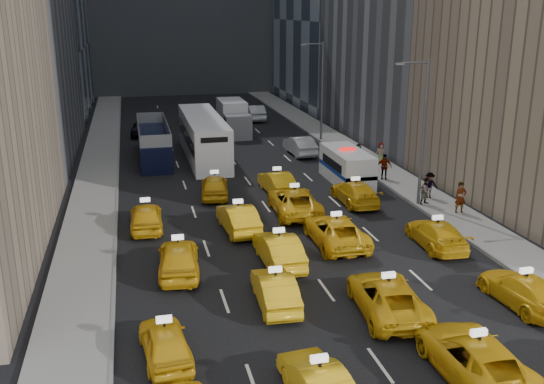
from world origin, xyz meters
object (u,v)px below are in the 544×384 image
at_px(double_decker, 154,142).
at_px(box_truck, 233,118).
at_px(city_bus, 203,137).
at_px(pedestrian_0, 461,197).
at_px(taxi_1, 319,384).
at_px(taxi_2, 476,358).
at_px(nypd_van, 347,167).

xyz_separation_m(double_decker, box_truck, (8.08, 8.91, 0.09)).
distance_m(double_decker, city_bus, 4.03).
relative_size(double_decker, pedestrian_0, 5.60).
relative_size(taxi_1, city_bus, 0.30).
bearing_deg(pedestrian_0, taxi_2, -113.46).
xyz_separation_m(taxi_1, taxi_2, (5.46, 0.07, 0.07)).
xyz_separation_m(taxi_1, city_bus, (0.54, 33.31, 1.06)).
height_order(nypd_van, city_bus, city_bus).
height_order(taxi_1, double_decker, double_decker).
distance_m(taxi_1, nypd_van, 25.37).
height_order(taxi_1, nypd_van, nypd_van).
distance_m(nypd_van, box_truck, 19.53).
xyz_separation_m(nypd_van, box_truck, (-4.85, 18.91, 0.44)).
bearing_deg(taxi_2, box_truck, -88.45).
relative_size(taxi_1, taxi_2, 0.76).
relative_size(taxi_2, pedestrian_0, 2.82).
height_order(city_bus, box_truck, city_bus).
bearing_deg(taxi_1, double_decker, -89.78).
relative_size(nypd_van, double_decker, 0.56).
height_order(taxi_2, box_truck, box_truck).
height_order(taxi_2, city_bus, city_bus).
relative_size(nypd_van, pedestrian_0, 3.13).
distance_m(city_bus, box_truck, 10.00).
bearing_deg(city_bus, pedestrian_0, -60.48).
bearing_deg(nypd_van, taxi_1, -110.56).
height_order(city_bus, pedestrian_0, city_bus).
bearing_deg(box_truck, taxi_2, -84.46).
bearing_deg(box_truck, city_bus, -109.61).
xyz_separation_m(double_decker, pedestrian_0, (17.06, -18.26, -0.39)).
relative_size(box_truck, pedestrian_0, 3.81).
bearing_deg(pedestrian_0, box_truck, 112.95).
bearing_deg(nypd_van, taxi_2, -98.33).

